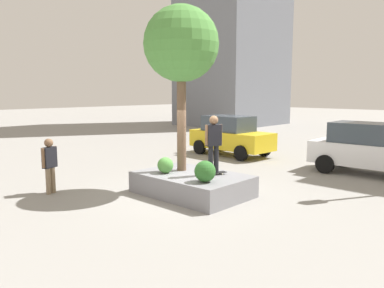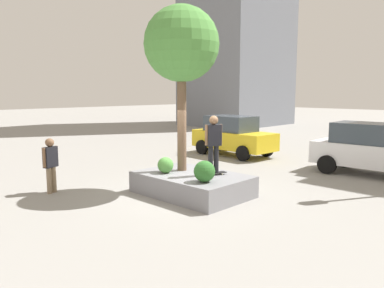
% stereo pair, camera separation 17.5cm
% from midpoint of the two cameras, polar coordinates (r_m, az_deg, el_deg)
% --- Properties ---
extents(ground_plane, '(120.00, 120.00, 0.00)m').
position_cam_midpoint_polar(ground_plane, '(11.60, -0.83, -7.39)').
color(ground_plane, gray).
extents(planter_ledge, '(3.27, 2.19, 0.63)m').
position_cam_midpoint_polar(planter_ledge, '(11.39, -0.44, -6.06)').
color(planter_ledge, gray).
rests_on(planter_ledge, ground).
extents(plaza_tree, '(2.27, 2.27, 4.98)m').
position_cam_midpoint_polar(plaza_tree, '(11.69, -2.07, 14.58)').
color(plaza_tree, brown).
rests_on(plaza_tree, planter_ledge).
extents(boxwood_shrub, '(0.58, 0.58, 0.58)m').
position_cam_midpoint_polar(boxwood_shrub, '(10.29, 1.48, -4.12)').
color(boxwood_shrub, '#2D6628').
rests_on(boxwood_shrub, planter_ledge).
extents(hedge_clump, '(0.48, 0.48, 0.48)m').
position_cam_midpoint_polar(hedge_clump, '(11.44, -4.45, -3.18)').
color(hedge_clump, '#4C8C3D').
rests_on(hedge_clump, planter_ledge).
extents(skateboard, '(0.49, 0.82, 0.07)m').
position_cam_midpoint_polar(skateboard, '(11.19, 2.78, -4.38)').
color(skateboard, black).
rests_on(skateboard, planter_ledge).
extents(skateboarder, '(0.32, 0.55, 1.67)m').
position_cam_midpoint_polar(skateboarder, '(11.02, 2.81, 0.61)').
color(skateboarder, black).
rests_on(skateboarder, skateboard).
extents(sedan_parked, '(4.17, 2.10, 1.90)m').
position_cam_midpoint_polar(sedan_parked, '(18.41, 5.51, 1.31)').
color(sedan_parked, gold).
rests_on(sedan_parked, ground).
extents(police_car, '(4.17, 2.03, 1.92)m').
position_cam_midpoint_polar(police_car, '(15.43, 24.67, -0.61)').
color(police_car, white).
rests_on(police_car, ground).
extents(passerby_with_bag, '(0.33, 0.54, 1.67)m').
position_cam_midpoint_polar(passerby_with_bag, '(12.18, -20.96, -2.53)').
color(passerby_with_bag, '#847056').
rests_on(passerby_with_bag, ground).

